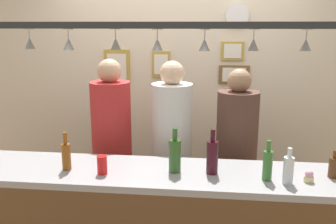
{
  "coord_description": "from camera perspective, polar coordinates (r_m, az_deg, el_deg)",
  "views": [
    {
      "loc": [
        0.31,
        -2.66,
        1.98
      ],
      "look_at": [
        0.0,
        0.1,
        1.32
      ],
      "focal_mm": 39.71,
      "sensor_mm": 36.0,
      "label": 1
    }
  ],
  "objects": [
    {
      "name": "back_wall",
      "position": [
        3.83,
        1.68,
        3.18
      ],
      "size": [
        4.4,
        0.06,
        2.6
      ],
      "primitive_type": "cube",
      "color": "beige",
      "rests_on": "ground_plane"
    },
    {
      "name": "overhead_glass_rack",
      "position": [
        2.38,
        -1.11,
        13.19
      ],
      "size": [
        2.2,
        0.36,
        0.04
      ],
      "primitive_type": "cube",
      "color": "black"
    },
    {
      "name": "hanging_wineglass_far_left",
      "position": [
        2.64,
        -20.45,
        9.96
      ],
      "size": [
        0.07,
        0.07,
        0.13
      ],
      "color": "silver",
      "rests_on": "overhead_glass_rack"
    },
    {
      "name": "hanging_wineglass_left",
      "position": [
        2.47,
        -15.01,
        10.16
      ],
      "size": [
        0.07,
        0.07,
        0.13
      ],
      "color": "silver",
      "rests_on": "overhead_glass_rack"
    },
    {
      "name": "hanging_wineglass_center_left",
      "position": [
        2.44,
        -8.03,
        10.45
      ],
      "size": [
        0.07,
        0.07,
        0.13
      ],
      "color": "silver",
      "rests_on": "overhead_glass_rack"
    },
    {
      "name": "hanging_wineglass_center",
      "position": [
        2.33,
        -1.65,
        10.44
      ],
      "size": [
        0.07,
        0.07,
        0.13
      ],
      "color": "silver",
      "rests_on": "overhead_glass_rack"
    },
    {
      "name": "hanging_wineglass_center_right",
      "position": [
        2.32,
        5.62,
        10.36
      ],
      "size": [
        0.07,
        0.07,
        0.13
      ],
      "color": "silver",
      "rests_on": "overhead_glass_rack"
    },
    {
      "name": "hanging_wineglass_right",
      "position": [
        2.38,
        12.98,
        10.17
      ],
      "size": [
        0.07,
        0.07,
        0.13
      ],
      "color": "silver",
      "rests_on": "overhead_glass_rack"
    },
    {
      "name": "hanging_wineglass_far_right",
      "position": [
        2.46,
        20.39,
        9.77
      ],
      "size": [
        0.07,
        0.07,
        0.13
      ],
      "color": "silver",
      "rests_on": "overhead_glass_rack"
    },
    {
      "name": "person_left_red_shirt",
      "position": [
        3.24,
        -8.63,
        -3.88
      ],
      "size": [
        0.34,
        0.34,
        1.7
      ],
      "color": "#2D334C",
      "rests_on": "ground_plane"
    },
    {
      "name": "person_middle_white_patterned_shirt",
      "position": [
        3.15,
        0.6,
        -4.34
      ],
      "size": [
        0.34,
        0.34,
        1.69
      ],
      "color": "#2D334C",
      "rests_on": "ground_plane"
    },
    {
      "name": "person_right_brown_shirt",
      "position": [
        3.16,
        10.46,
        -5.25
      ],
      "size": [
        0.34,
        0.34,
        1.63
      ],
      "color": "#2D334C",
      "rests_on": "ground_plane"
    },
    {
      "name": "bottle_beer_green_import",
      "position": [
        2.42,
        15.04,
        -7.79
      ],
      "size": [
        0.06,
        0.06,
        0.26
      ],
      "color": "#336B2D",
      "rests_on": "bar_counter"
    },
    {
      "name": "bottle_beer_brown_stubby",
      "position": [
        2.62,
        24.13,
        -7.69
      ],
      "size": [
        0.07,
        0.07,
        0.18
      ],
      "color": "#512D14",
      "rests_on": "bar_counter"
    },
    {
      "name": "bottle_beer_amber_tall",
      "position": [
        2.6,
        -15.35,
        -6.45
      ],
      "size": [
        0.06,
        0.06,
        0.26
      ],
      "color": "brown",
      "rests_on": "bar_counter"
    },
    {
      "name": "bottle_soda_clear",
      "position": [
        2.41,
        17.99,
        -8.38
      ],
      "size": [
        0.06,
        0.06,
        0.23
      ],
      "color": "silver",
      "rests_on": "bar_counter"
    },
    {
      "name": "bottle_champagne_green",
      "position": [
        2.47,
        1.05,
        -6.57
      ],
      "size": [
        0.08,
        0.08,
        0.3
      ],
      "color": "#2D5623",
      "rests_on": "bar_counter"
    },
    {
      "name": "bottle_wine_dark_red",
      "position": [
        2.45,
        6.81,
        -6.77
      ],
      "size": [
        0.08,
        0.08,
        0.3
      ],
      "color": "#380F19",
      "rests_on": "bar_counter"
    },
    {
      "name": "drink_can",
      "position": [
        2.49,
        -10.07,
        -8.0
      ],
      "size": [
        0.07,
        0.07,
        0.12
      ],
      "primitive_type": "cylinder",
      "color": "red",
      "rests_on": "bar_counter"
    },
    {
      "name": "cupcake",
      "position": [
        2.5,
        20.82,
        -9.24
      ],
      "size": [
        0.06,
        0.06,
        0.08
      ],
      "color": "beige",
      "rests_on": "bar_counter"
    },
    {
      "name": "picture_frame_lower_pair",
      "position": [
        3.75,
        10.09,
        5.67
      ],
      "size": [
        0.3,
        0.02,
        0.18
      ],
      "color": "brown",
      "rests_on": "back_wall"
    },
    {
      "name": "picture_frame_upper_small",
      "position": [
        3.73,
        9.88,
        9.21
      ],
      "size": [
        0.22,
        0.02,
        0.18
      ],
      "color": "#B29338",
      "rests_on": "back_wall"
    },
    {
      "name": "picture_frame_crest",
      "position": [
        3.77,
        -1.08,
        7.32
      ],
      "size": [
        0.18,
        0.02,
        0.26
      ],
      "color": "#B29338",
      "rests_on": "back_wall"
    },
    {
      "name": "picture_frame_caricature",
      "position": [
        3.85,
        -7.84,
        6.93
      ],
      "size": [
        0.26,
        0.02,
        0.34
      ],
      "color": "#B29338",
      "rests_on": "back_wall"
    },
    {
      "name": "wall_clock",
      "position": [
        3.72,
        10.56,
        14.36
      ],
      "size": [
        0.22,
        0.03,
        0.22
      ],
      "primitive_type": "cylinder",
      "rotation": [
        1.57,
        0.0,
        0.0
      ],
      "color": "white",
      "rests_on": "back_wall"
    }
  ]
}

